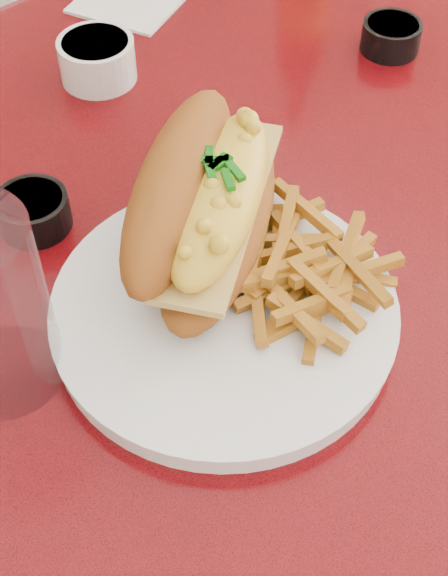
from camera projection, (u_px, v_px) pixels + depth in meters
ground at (267, 490)px, 1.37m from camera, size 8.00×8.00×0.00m
diner_table at (289, 248)px, 0.90m from camera, size 1.23×0.83×0.77m
dinner_plate at (224, 312)px, 0.62m from camera, size 0.32×0.32×0.02m
mac_hoagie at (205, 202)px, 0.63m from camera, size 0.25×0.23×0.10m
fries_pile at (298, 260)px, 0.63m from camera, size 0.14×0.14×0.04m
fork at (241, 237)px, 0.66m from camera, size 0.04×0.16×0.00m
gravy_ramekin at (97, 59)px, 0.82m from camera, size 0.09×0.09×0.04m
sauce_cup_left at (33, 210)px, 0.69m from camera, size 0.07×0.07×0.03m
sauce_cup_right at (391, 35)px, 0.86m from camera, size 0.07×0.07×0.03m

